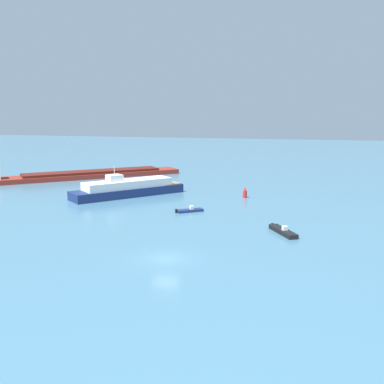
{
  "coord_description": "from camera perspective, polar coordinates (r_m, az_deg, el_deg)",
  "views": [
    {
      "loc": [
        13.67,
        -40.76,
        14.28
      ],
      "look_at": [
        -5.45,
        30.27,
        1.2
      ],
      "focal_mm": 42.54,
      "sensor_mm": 36.0,
      "label": 1
    }
  ],
  "objects": [
    {
      "name": "channel_buoy_red",
      "position": [
        76.56,
        6.64,
        -0.12
      ],
      "size": [
        0.7,
        0.7,
        1.9
      ],
      "color": "red",
      "rests_on": "ground"
    },
    {
      "name": "ground_plane",
      "position": [
        45.3,
        -3.33,
        -8.31
      ],
      "size": [
        400.0,
        400.0,
        0.0
      ],
      "primitive_type": "plane",
      "color": "teal"
    },
    {
      "name": "white_riverboat",
      "position": [
        78.4,
        -8.0,
        0.45
      ],
      "size": [
        16.2,
        18.08,
        5.25
      ],
      "color": "navy",
      "rests_on": "ground"
    },
    {
      "name": "cargo_barge",
      "position": [
        101.19,
        -13.73,
        2.15
      ],
      "size": [
        35.1,
        32.54,
        5.61
      ],
      "color": "maroon",
      "rests_on": "ground"
    },
    {
      "name": "small_motorboat",
      "position": [
        55.07,
        11.33,
        -4.84
      ],
      "size": [
        3.78,
        5.31,
        1.03
      ],
      "color": "black",
      "rests_on": "ground"
    },
    {
      "name": "fishing_skiff",
      "position": [
        65.55,
        -0.3,
        -2.3
      ],
      "size": [
        3.83,
        3.32,
        0.86
      ],
      "color": "navy",
      "rests_on": "ground"
    }
  ]
}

